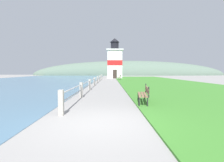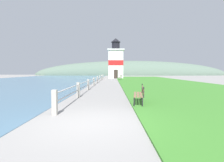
# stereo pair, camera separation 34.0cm
# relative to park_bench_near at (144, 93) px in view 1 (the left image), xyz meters

# --- Properties ---
(ground_plane) EXTENTS (160.00, 160.00, 0.00)m
(ground_plane) POSITION_rel_park_bench_near_xyz_m (-2.04, -3.30, -0.54)
(ground_plane) COLOR gray
(grass_verge) EXTENTS (12.00, 56.27, 0.06)m
(grass_verge) POSITION_rel_park_bench_near_xyz_m (5.53, 15.45, -0.51)
(grass_verge) COLOR #387528
(grass_verge) RESTS_ON ground_plane
(water_strip) EXTENTS (24.00, 90.03, 0.01)m
(water_strip) POSITION_rel_park_bench_near_xyz_m (-16.11, 15.45, -0.53)
(water_strip) COLOR #476B84
(water_strip) RESTS_ON ground_plane
(seawall_railing) EXTENTS (0.18, 31.07, 0.94)m
(seawall_railing) POSITION_rel_park_bench_near_xyz_m (-3.51, 13.14, 0.01)
(seawall_railing) COLOR #A8A399
(seawall_railing) RESTS_ON ground_plane
(park_bench_near) EXTENTS (0.73, 2.01, 0.94)m
(park_bench_near) POSITION_rel_park_bench_near_xyz_m (0.00, 0.00, 0.00)
(park_bench_near) COLOR brown
(park_bench_near) RESTS_ON ground_plane
(park_bench_midway) EXTENTS (0.59, 1.64, 0.94)m
(park_bench_midway) POSITION_rel_park_bench_near_xyz_m (0.08, 25.48, -0.00)
(park_bench_midway) COLOR brown
(park_bench_midway) RESTS_ON ground_plane
(lighthouse) EXTENTS (3.91, 3.91, 9.44)m
(lighthouse) POSITION_rel_park_bench_near_xyz_m (-0.68, 32.91, 3.42)
(lighthouse) COLOR white
(lighthouse) RESTS_ON ground_plane
(distant_hillside) EXTENTS (80.00, 16.00, 12.00)m
(distant_hillside) POSITION_rel_park_bench_near_xyz_m (5.96, 64.21, -0.54)
(distant_hillside) COLOR #566B5B
(distant_hillside) RESTS_ON ground_plane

